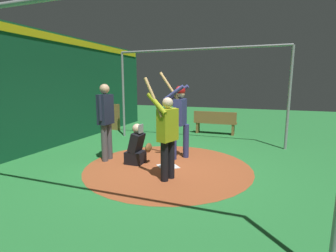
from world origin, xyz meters
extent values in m
plane|color=#287A38|center=(0.00, 0.00, 0.00)|extent=(27.78, 27.78, 0.00)
cylinder|color=#9E4C28|center=(0.00, 0.00, 0.00)|extent=(3.77, 3.77, 0.01)
cube|color=white|center=(0.00, 0.00, 0.01)|extent=(0.59, 0.59, 0.01)
cylinder|color=navy|center=(0.17, 0.85, 0.43)|extent=(0.15, 0.15, 0.86)
cylinder|color=navy|center=(-0.07, 0.58, 0.43)|extent=(0.15, 0.15, 0.86)
cube|color=navy|center=(0.05, 0.72, 1.19)|extent=(0.22, 0.44, 0.65)
cylinder|color=navy|center=(-0.05, 0.92, 1.65)|extent=(0.52, 0.09, 0.40)
cylinder|color=navy|center=(-0.05, 0.52, 1.65)|extent=(0.52, 0.09, 0.40)
sphere|color=beige|center=(0.05, 0.72, 1.64)|extent=(0.22, 0.22, 0.22)
sphere|color=#A51414|center=(0.05, 0.72, 1.70)|extent=(0.25, 0.25, 0.25)
cylinder|color=tan|center=(-0.17, 0.59, 1.79)|extent=(0.54, 0.06, 0.73)
cube|color=black|center=(-0.82, -0.02, 0.15)|extent=(0.40, 0.40, 0.30)
cube|color=black|center=(-0.78, -0.02, 0.52)|extent=(0.31, 0.40, 0.48)
sphere|color=beige|center=(-0.76, -0.02, 0.85)|extent=(0.22, 0.22, 0.22)
cube|color=gray|center=(-0.66, -0.02, 0.85)|extent=(0.03, 0.20, 0.20)
ellipsoid|color=brown|center=(-0.50, 0.04, 0.40)|extent=(0.12, 0.28, 0.22)
cylinder|color=#4C4C51|center=(-1.60, 0.07, 0.45)|extent=(0.15, 0.15, 0.91)
cylinder|color=#4C4C51|center=(-1.60, -0.13, 0.45)|extent=(0.15, 0.15, 0.91)
cube|color=#1E2338|center=(-1.60, -0.03, 1.27)|extent=(0.22, 0.42, 0.72)
cylinder|color=#1E2338|center=(-1.60, 0.17, 1.32)|extent=(0.09, 0.09, 0.60)
cylinder|color=#1E2338|center=(-1.60, -0.23, 1.32)|extent=(0.09, 0.09, 0.60)
sphere|color=tan|center=(-1.60, -0.03, 1.75)|extent=(0.23, 0.23, 0.23)
cylinder|color=black|center=(0.29, -0.61, 0.39)|extent=(0.15, 0.15, 0.79)
cylinder|color=black|center=(0.22, -0.80, 0.39)|extent=(0.15, 0.15, 0.79)
cube|color=#9EA51B|center=(0.25, -0.71, 1.10)|extent=(0.34, 0.47, 0.63)
cylinder|color=#9EA51B|center=(0.32, -0.51, 1.15)|extent=(0.09, 0.09, 0.53)
cylinder|color=#9EA51B|center=(0.10, -0.87, 1.52)|extent=(0.47, 0.23, 0.41)
sphere|color=beige|center=(0.25, -0.71, 1.53)|extent=(0.20, 0.20, 0.20)
cylinder|color=tan|center=(0.02, -0.84, 1.63)|extent=(0.46, 0.20, 0.74)
cube|color=#145133|center=(-3.88, 0.00, 1.66)|extent=(0.20, 11.78, 3.33)
cube|color=yellow|center=(-3.77, 0.00, 3.18)|extent=(0.03, 11.54, 0.20)
cylinder|color=gray|center=(-2.64, 2.62, 1.45)|extent=(0.08, 0.08, 2.91)
cylinder|color=gray|center=(2.64, 2.62, 1.45)|extent=(0.08, 0.08, 2.91)
cylinder|color=gray|center=(0.00, 2.62, 2.91)|extent=(5.29, 0.07, 0.07)
cube|color=olive|center=(-3.63, 3.48, 0.53)|extent=(0.58, 0.04, 1.05)
cylinder|color=black|center=(-3.82, 3.54, 0.42)|extent=(0.06, 0.13, 0.85)
cylinder|color=olive|center=(-3.70, 3.54, 0.44)|extent=(0.06, 0.16, 0.88)
cylinder|color=tan|center=(-3.58, 3.54, 0.45)|extent=(0.06, 0.19, 0.89)
cylinder|color=olive|center=(-3.46, 3.54, 0.43)|extent=(0.06, 0.15, 0.87)
cube|color=olive|center=(0.35, 4.14, 0.42)|extent=(1.56, 0.36, 0.05)
cube|color=olive|center=(0.35, 3.98, 0.65)|extent=(1.56, 0.04, 0.40)
cube|color=olive|center=(-0.31, 4.14, 0.20)|extent=(0.08, 0.32, 0.40)
cube|color=olive|center=(1.01, 4.14, 0.20)|extent=(0.08, 0.32, 0.40)
sphere|color=white|center=(-0.90, -0.01, 0.04)|extent=(0.07, 0.07, 0.07)
camera|label=1|loc=(1.91, -5.18, 1.91)|focal=26.95mm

